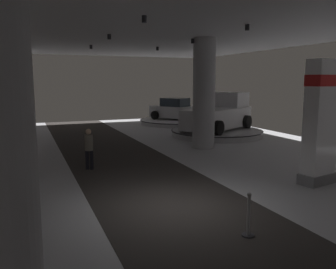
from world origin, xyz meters
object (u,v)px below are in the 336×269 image
object	(u,v)px
pickup_truck_far_right	(220,115)
visitor_walking_near	(89,146)
display_platform_deep_right	(177,121)
brand_sign_pylon	(320,121)
display_car_deep_right	(176,110)
display_platform_far_right	(217,133)
column_right	(204,94)

from	to	relation	value
pickup_truck_far_right	visitor_walking_near	xyz separation A→B (m)	(-9.11, -5.75, -0.40)
visitor_walking_near	display_platform_deep_right	bearing A→B (deg)	53.74
display_platform_deep_right	brand_sign_pylon	bearing A→B (deg)	-97.69
brand_sign_pylon	display_car_deep_right	distance (m)	17.31
brand_sign_pylon	pickup_truck_far_right	world-z (taller)	brand_sign_pylon
display_car_deep_right	brand_sign_pylon	bearing A→B (deg)	-97.63
display_platform_deep_right	pickup_truck_far_right	distance (m)	6.66
brand_sign_pylon	visitor_walking_near	bearing A→B (deg)	144.57
display_platform_far_right	display_platform_deep_right	bearing A→B (deg)	88.30
column_right	display_platform_deep_right	size ratio (longest dim) A/B	0.94
brand_sign_pylon	display_car_deep_right	xyz separation A→B (m)	(2.29, 17.13, -1.01)
column_right	display_car_deep_right	xyz separation A→B (m)	(2.81, 9.98, -1.65)
display_platform_deep_right	display_car_deep_right	distance (m)	0.92
display_platform_deep_right	display_car_deep_right	world-z (taller)	display_car_deep_right
pickup_truck_far_right	display_car_deep_right	bearing A→B (deg)	90.82
display_platform_deep_right	visitor_walking_near	bearing A→B (deg)	-126.26
column_right	display_car_deep_right	bearing A→B (deg)	74.25
display_car_deep_right	visitor_walking_near	distance (m)	15.29
display_car_deep_right	display_platform_deep_right	bearing A→B (deg)	-56.70
display_car_deep_right	pickup_truck_far_right	bearing A→B (deg)	-89.18
display_platform_far_right	visitor_walking_near	bearing A→B (deg)	-147.69
pickup_truck_far_right	visitor_walking_near	bearing A→B (deg)	-147.74
brand_sign_pylon	display_platform_far_right	world-z (taller)	brand_sign_pylon
display_car_deep_right	pickup_truck_far_right	distance (m)	6.60
brand_sign_pylon	visitor_walking_near	xyz separation A→B (m)	(-6.73, 4.79, -1.21)
display_platform_far_right	display_car_deep_right	bearing A→B (deg)	88.45
column_right	display_platform_deep_right	bearing A→B (deg)	74.12
column_right	brand_sign_pylon	xyz separation A→B (m)	(0.52, -7.15, -0.64)
brand_sign_pylon	visitor_walking_near	world-z (taller)	brand_sign_pylon
column_right	brand_sign_pylon	world-z (taller)	column_right
column_right	display_platform_far_right	world-z (taller)	column_right
display_platform_far_right	pickup_truck_far_right	bearing A→B (deg)	30.51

